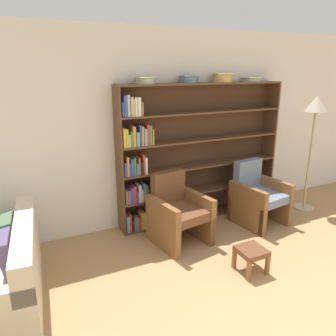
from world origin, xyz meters
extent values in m
cube|color=silver|center=(0.00, 2.87, 1.38)|extent=(12.00, 0.06, 2.75)
cube|color=brown|center=(-0.84, 2.68, 1.01)|extent=(0.02, 0.30, 2.02)
cube|color=brown|center=(1.70, 2.68, 1.01)|extent=(0.02, 0.30, 2.02)
cube|color=brown|center=(0.43, 2.68, 2.01)|extent=(2.51, 0.30, 0.03)
cube|color=brown|center=(0.43, 2.68, 0.01)|extent=(2.51, 0.30, 0.03)
cube|color=#492F1E|center=(0.43, 2.82, 1.01)|extent=(2.51, 0.01, 2.02)
cube|color=#669EB2|center=(-0.78, 2.64, 0.14)|extent=(0.04, 0.19, 0.23)
cube|color=red|center=(-0.75, 2.63, 0.16)|extent=(0.03, 0.16, 0.27)
cube|color=black|center=(-0.71, 2.64, 0.11)|extent=(0.03, 0.19, 0.17)
cube|color=#7F6B4C|center=(-0.68, 2.61, 0.12)|extent=(0.02, 0.13, 0.20)
cube|color=#4C756B|center=(-0.65, 2.62, 0.13)|extent=(0.04, 0.14, 0.20)
cube|color=red|center=(-0.61, 2.62, 0.12)|extent=(0.04, 0.15, 0.18)
cube|color=gold|center=(-0.56, 2.62, 0.15)|extent=(0.04, 0.15, 0.26)
cube|color=white|center=(-0.53, 2.61, 0.15)|extent=(0.02, 0.13, 0.24)
cube|color=brown|center=(0.43, 2.68, 0.43)|extent=(2.51, 0.30, 0.03)
cube|color=#7F6B4C|center=(-0.78, 2.62, 0.54)|extent=(0.04, 0.14, 0.19)
cube|color=#994C99|center=(-0.74, 2.64, 0.54)|extent=(0.03, 0.19, 0.20)
cube|color=#334CB2|center=(-0.71, 2.63, 0.56)|extent=(0.03, 0.18, 0.23)
cube|color=red|center=(-0.67, 2.62, 0.57)|extent=(0.04, 0.15, 0.24)
cube|color=#334CB2|center=(-0.63, 2.64, 0.53)|extent=(0.02, 0.20, 0.17)
cube|color=white|center=(-0.60, 2.63, 0.57)|extent=(0.04, 0.17, 0.24)
cube|color=white|center=(-0.56, 2.61, 0.53)|extent=(0.02, 0.13, 0.18)
cube|color=#669EB2|center=(-0.53, 2.64, 0.57)|extent=(0.03, 0.18, 0.25)
cube|color=#388C47|center=(-0.49, 2.63, 0.56)|extent=(0.04, 0.16, 0.22)
cube|color=black|center=(-0.44, 2.63, 0.53)|extent=(0.04, 0.16, 0.16)
cube|color=red|center=(-0.40, 2.62, 0.56)|extent=(0.02, 0.14, 0.22)
cube|color=#388C47|center=(-0.37, 2.61, 0.54)|extent=(0.04, 0.13, 0.19)
cube|color=#994C99|center=(-0.32, 2.64, 0.54)|extent=(0.03, 0.18, 0.18)
cube|color=gold|center=(-0.29, 2.62, 0.54)|extent=(0.03, 0.15, 0.20)
cube|color=brown|center=(0.43, 2.68, 0.83)|extent=(2.51, 0.30, 0.02)
cube|color=#334CB2|center=(-0.79, 2.64, 0.94)|extent=(0.03, 0.19, 0.19)
cube|color=orange|center=(-0.75, 2.63, 0.97)|extent=(0.03, 0.18, 0.27)
cube|color=#334CB2|center=(-0.73, 2.65, 0.93)|extent=(0.02, 0.20, 0.18)
cube|color=#334CB2|center=(-0.69, 2.64, 0.95)|extent=(0.04, 0.18, 0.23)
cube|color=#388C47|center=(-0.65, 2.61, 0.96)|extent=(0.02, 0.13, 0.25)
cube|color=#4C756B|center=(-0.62, 2.62, 0.92)|extent=(0.03, 0.14, 0.16)
cube|color=orange|center=(-0.59, 2.62, 0.96)|extent=(0.02, 0.14, 0.24)
cube|color=black|center=(-0.56, 2.62, 0.93)|extent=(0.03, 0.15, 0.17)
cube|color=red|center=(-0.53, 2.64, 0.98)|extent=(0.02, 0.20, 0.28)
cube|color=white|center=(-0.50, 2.65, 0.96)|extent=(0.03, 0.20, 0.23)
cube|color=brown|center=(0.43, 2.68, 1.22)|extent=(2.51, 0.30, 0.02)
cube|color=gold|center=(-0.78, 2.64, 1.36)|extent=(0.04, 0.19, 0.25)
cube|color=gold|center=(-0.75, 2.63, 1.35)|extent=(0.03, 0.17, 0.24)
cube|color=#B2A899|center=(-0.72, 2.62, 1.32)|extent=(0.03, 0.14, 0.17)
cube|color=#388C47|center=(-0.69, 2.63, 1.34)|extent=(0.02, 0.17, 0.21)
cube|color=orange|center=(-0.65, 2.62, 1.37)|extent=(0.04, 0.15, 0.27)
cube|color=#669EB2|center=(-0.60, 2.62, 1.33)|extent=(0.04, 0.14, 0.19)
cube|color=#334CB2|center=(-0.57, 2.64, 1.37)|extent=(0.02, 0.18, 0.28)
cube|color=orange|center=(-0.54, 2.63, 1.36)|extent=(0.03, 0.16, 0.26)
cube|color=#669EB2|center=(-0.50, 2.64, 1.35)|extent=(0.04, 0.19, 0.23)
cube|color=red|center=(-0.46, 2.63, 1.37)|extent=(0.03, 0.17, 0.28)
cube|color=#388C47|center=(-0.42, 2.63, 1.36)|extent=(0.03, 0.17, 0.26)
cube|color=orange|center=(-0.39, 2.61, 1.34)|extent=(0.02, 0.13, 0.21)
cube|color=brown|center=(0.43, 2.68, 1.62)|extent=(2.51, 0.30, 0.02)
cube|color=#334CB2|center=(-0.79, 2.62, 1.72)|extent=(0.02, 0.15, 0.19)
cube|color=#334CB2|center=(-0.76, 2.64, 1.76)|extent=(0.04, 0.20, 0.27)
cube|color=#B2A899|center=(-0.72, 2.62, 1.76)|extent=(0.04, 0.14, 0.27)
cube|color=#B2A899|center=(-0.67, 2.62, 1.75)|extent=(0.03, 0.16, 0.25)
cube|color=gold|center=(-0.64, 2.62, 1.74)|extent=(0.02, 0.15, 0.22)
cube|color=white|center=(-0.62, 2.62, 1.75)|extent=(0.03, 0.14, 0.24)
cube|color=white|center=(-0.57, 2.64, 1.75)|extent=(0.04, 0.19, 0.24)
cube|color=#7F6B4C|center=(-0.53, 2.61, 1.72)|extent=(0.02, 0.14, 0.17)
cylinder|color=gray|center=(-0.44, 2.68, 2.06)|extent=(0.27, 0.27, 0.08)
torus|color=gray|center=(-0.44, 2.68, 2.10)|extent=(0.29, 0.29, 0.02)
cylinder|color=slate|center=(0.20, 2.68, 2.07)|extent=(0.25, 0.25, 0.09)
torus|color=slate|center=(0.20, 2.68, 2.11)|extent=(0.28, 0.28, 0.02)
cylinder|color=tan|center=(0.75, 2.68, 2.08)|extent=(0.27, 0.27, 0.12)
torus|color=tan|center=(0.75, 2.68, 2.13)|extent=(0.29, 0.29, 0.02)
cylinder|color=gray|center=(1.26, 2.68, 2.05)|extent=(0.26, 0.26, 0.06)
torus|color=gray|center=(1.26, 2.68, 2.08)|extent=(0.29, 0.29, 0.02)
cube|color=beige|center=(-2.08, 1.74, 0.63)|extent=(0.29, 1.52, 0.35)
cube|color=beige|center=(-2.34, 2.46, 0.31)|extent=(0.82, 0.18, 0.62)
cube|color=#5B4C75|center=(-2.22, 1.54, 0.64)|extent=(0.20, 0.37, 0.37)
cube|color=#4C6B4C|center=(-2.19, 1.95, 0.64)|extent=(0.20, 0.37, 0.37)
cube|color=brown|center=(0.11, 1.82, 0.20)|extent=(0.08, 0.08, 0.39)
cube|color=brown|center=(-0.46, 1.73, 0.20)|extent=(0.08, 0.08, 0.39)
cube|color=brown|center=(0.00, 2.42, 0.20)|extent=(0.08, 0.08, 0.39)
cube|color=brown|center=(-0.56, 2.33, 0.20)|extent=(0.08, 0.08, 0.39)
cube|color=brown|center=(-0.23, 2.07, 0.42)|extent=(0.58, 0.71, 0.12)
cube|color=brown|center=(-0.27, 2.35, 0.68)|extent=(0.49, 0.20, 0.46)
cube|color=brown|center=(0.05, 2.12, 0.32)|extent=(0.19, 0.68, 0.63)
cube|color=brown|center=(-0.50, 2.03, 0.32)|extent=(0.19, 0.68, 0.63)
cube|color=brown|center=(1.42, 1.82, 0.20)|extent=(0.08, 0.08, 0.39)
cube|color=brown|center=(0.86, 1.73, 0.20)|extent=(0.08, 0.08, 0.39)
cube|color=brown|center=(1.33, 2.42, 0.20)|extent=(0.08, 0.08, 0.39)
cube|color=brown|center=(0.77, 2.33, 0.20)|extent=(0.08, 0.08, 0.39)
cube|color=slate|center=(1.09, 2.07, 0.42)|extent=(0.57, 0.71, 0.12)
cube|color=slate|center=(1.05, 2.35, 0.68)|extent=(0.49, 0.19, 0.46)
cube|color=brown|center=(1.37, 2.12, 0.32)|extent=(0.18, 0.68, 0.63)
cube|color=brown|center=(0.82, 2.03, 0.32)|extent=(0.18, 0.68, 0.63)
cylinder|color=tan|center=(2.12, 2.18, 0.01)|extent=(0.32, 0.32, 0.02)
cylinder|color=tan|center=(2.12, 2.18, 0.80)|extent=(0.04, 0.04, 1.57)
cone|color=#BCB29E|center=(2.12, 2.18, 1.71)|extent=(0.33, 0.33, 0.24)
cube|color=brown|center=(0.06, 1.28, 0.11)|extent=(0.04, 0.04, 0.23)
cube|color=brown|center=(0.32, 1.28, 0.11)|extent=(0.04, 0.04, 0.23)
cube|color=brown|center=(0.06, 1.02, 0.11)|extent=(0.04, 0.04, 0.23)
cube|color=brown|center=(0.32, 1.02, 0.11)|extent=(0.04, 0.04, 0.23)
cube|color=brown|center=(0.19, 1.15, 0.26)|extent=(0.30, 0.30, 0.06)
camera|label=1|loc=(-2.03, -1.37, 2.22)|focal=35.00mm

